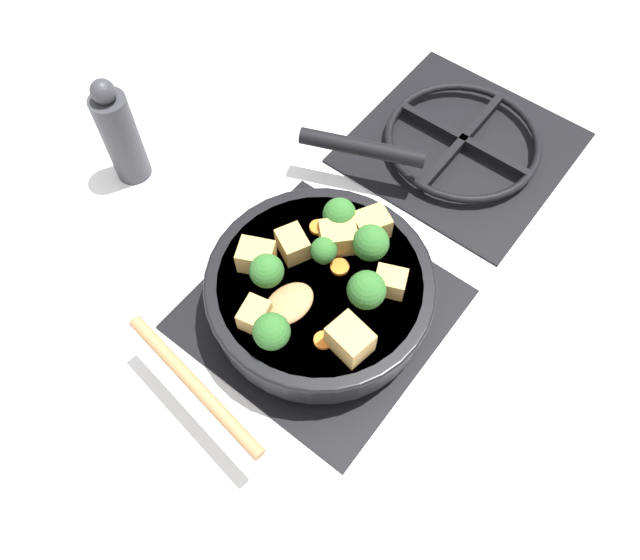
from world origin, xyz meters
name	(u,v)px	position (x,y,z in m)	size (l,w,h in m)	color
ground_plane	(320,310)	(0.00, 0.00, 0.00)	(2.40, 2.40, 0.00)	white
front_burner_grate	(320,306)	(0.00, 0.00, 0.01)	(0.31, 0.31, 0.03)	black
rear_burner_grate	(462,143)	(0.00, 0.36, 0.01)	(0.31, 0.31, 0.03)	black
skillet_pan	(321,287)	(0.00, 0.00, 0.06)	(0.32, 0.41, 0.06)	black
wooden_spoon	(238,347)	(-0.02, -0.13, 0.09)	(0.22, 0.20, 0.02)	#A87A4C
tofu_cube_center_large	(293,244)	(-0.05, 0.01, 0.10)	(0.04, 0.03, 0.03)	tan
tofu_cube_near_handle	(350,339)	(0.08, -0.05, 0.10)	(0.05, 0.04, 0.04)	tan
tofu_cube_east_chunk	(371,225)	(0.01, 0.10, 0.10)	(0.04, 0.03, 0.03)	tan
tofu_cube_west_chunk	(255,315)	(-0.03, -0.09, 0.10)	(0.04, 0.03, 0.03)	tan
tofu_cube_back_piece	(390,282)	(0.07, 0.04, 0.10)	(0.04, 0.03, 0.03)	tan
tofu_cube_front_piece	(256,257)	(-0.08, -0.03, 0.10)	(0.04, 0.03, 0.03)	tan
tofu_cube_mid_small	(338,237)	(-0.01, 0.05, 0.10)	(0.05, 0.04, 0.04)	tan
broccoli_floret_near_spoon	(366,290)	(0.06, 0.01, 0.11)	(0.05, 0.05, 0.05)	#709956
broccoli_floret_center_top	(324,251)	(-0.01, 0.02, 0.11)	(0.03, 0.03, 0.04)	#709956
broccoli_floret_east_rim	(339,215)	(-0.03, 0.08, 0.11)	(0.04, 0.04, 0.05)	#709956
broccoli_floret_west_rim	(267,271)	(-0.05, -0.04, 0.11)	(0.04, 0.04, 0.05)	#709956
broccoli_floret_north_edge	(371,243)	(0.03, 0.07, 0.11)	(0.05, 0.05, 0.05)	#709956
broccoli_floret_south_cluster	(272,332)	(0.01, -0.10, 0.11)	(0.04, 0.04, 0.05)	#709956
carrot_slice_orange_thin	(340,267)	(0.01, 0.03, 0.08)	(0.02, 0.02, 0.01)	orange
carrot_slice_near_center	(318,227)	(-0.05, 0.06, 0.08)	(0.02, 0.02, 0.01)	orange
carrot_slice_edge_slice	(323,340)	(0.05, -0.06, 0.08)	(0.02, 0.02, 0.01)	orange
pepper_mill	(120,135)	(-0.37, 0.01, 0.08)	(0.05, 0.05, 0.18)	#333338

